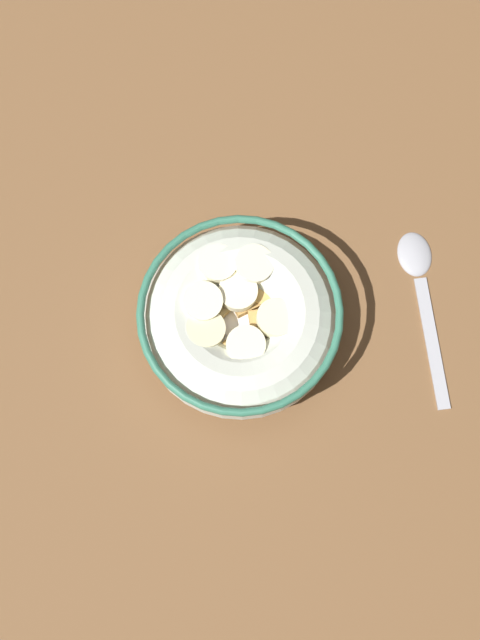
% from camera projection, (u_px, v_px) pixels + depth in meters
% --- Properties ---
extents(ground_plane, '(1.08, 1.08, 0.02)m').
position_uv_depth(ground_plane, '(240.00, 332.00, 0.63)').
color(ground_plane, brown).
extents(cereal_bowl, '(0.15, 0.15, 0.06)m').
position_uv_depth(cereal_bowl, '(240.00, 320.00, 0.60)').
color(cereal_bowl, beige).
rests_on(cereal_bowl, ground_plane).
extents(spoon, '(0.06, 0.14, 0.01)m').
position_uv_depth(spoon, '(421.00, 282.00, 0.63)').
color(spoon, '#A5A5AD').
rests_on(spoon, ground_plane).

